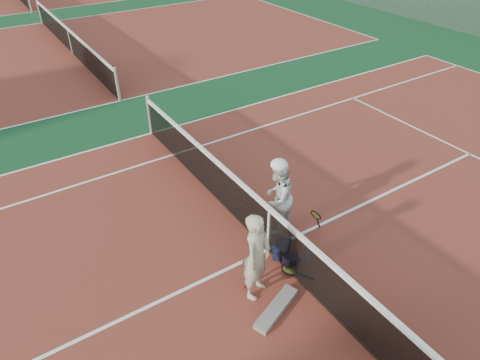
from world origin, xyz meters
name	(u,v)px	position (x,y,z in m)	size (l,w,h in m)	color
ground	(268,250)	(0.00, 0.00, 0.00)	(130.00, 130.00, 0.00)	#0F391D
court_main	(268,250)	(0.00, 0.00, 0.00)	(23.77, 10.97, 0.01)	maroon
court_far_a	(73,53)	(0.00, 13.50, 0.00)	(23.77, 10.97, 0.01)	maroon
net_main	(269,230)	(0.00, 0.00, 0.51)	(0.10, 10.98, 1.02)	black
net_far_a	(70,41)	(0.00, 13.50, 0.51)	(0.10, 10.98, 1.02)	black
player_a	(257,257)	(-0.76, -0.70, 0.82)	(0.60, 0.39, 1.65)	#BBB090
player_b	(277,198)	(0.47, 0.40, 0.79)	(0.77, 0.60, 1.58)	silver
racket_red	(249,271)	(-0.76, -0.47, 0.29)	(0.23, 0.27, 0.58)	maroon
racket_black_held	(315,221)	(1.07, -0.09, 0.28)	(0.28, 0.27, 0.56)	black
racket_spare	(289,270)	(-0.02, -0.67, 0.05)	(0.60, 0.27, 0.10)	black
sports_bag_navy	(282,249)	(0.13, -0.25, 0.15)	(0.37, 0.26, 0.30)	black
sports_bag_purple	(291,262)	(0.10, -0.56, 0.12)	(0.28, 0.19, 0.23)	black
net_cover_canvas	(276,309)	(-0.72, -1.21, 0.05)	(1.01, 0.23, 0.11)	slate
water_bottle	(306,257)	(0.38, -0.65, 0.15)	(0.09, 0.09, 0.30)	silver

